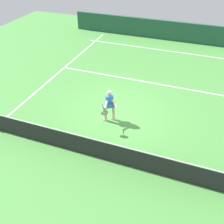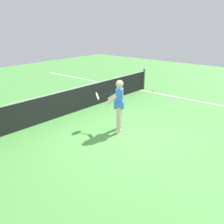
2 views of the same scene
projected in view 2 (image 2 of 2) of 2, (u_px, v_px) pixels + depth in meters
The scene contains 5 objects.
ground_plane at pixel (127, 138), 7.57m from camera, with size 27.94×27.94×0.00m, color #4C9342.
sideline_right_marking at pixel (197, 101), 11.04m from camera, with size 0.10×19.49×0.01m, color white.
court_net at pixel (61, 104), 9.14m from camera, with size 10.28×0.08×0.98m.
tennis_player at pixel (118, 104), 7.86m from camera, with size 0.68×1.14×1.55m.
tennis_ball_near at pixel (153, 90), 12.59m from camera, with size 0.07×0.07×0.07m, color #D1E533.
Camera 2 is at (-5.55, -4.12, 3.18)m, focal length 42.84 mm.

